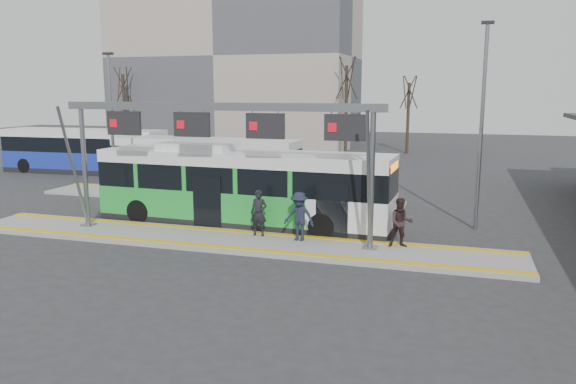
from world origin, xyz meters
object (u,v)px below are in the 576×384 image
object	(u,v)px
hero_bus	(243,188)
passenger_c	(299,216)
gantry	(219,131)
passenger_a	(259,213)
passenger_b	(401,223)

from	to	relation	value
hero_bus	passenger_c	world-z (taller)	hero_bus
gantry	hero_bus	bearing A→B (deg)	92.17
hero_bus	passenger_c	xyz separation A→B (m)	(3.19, -2.30, -0.54)
passenger_a	passenger_b	size ratio (longest dim) A/B	1.01
gantry	passenger_c	size ratio (longest dim) A/B	6.94
hero_bus	passenger_c	bearing A→B (deg)	-33.62
passenger_a	passenger_b	distance (m)	5.51
passenger_a	passenger_c	size ratio (longest dim) A/B	0.97
passenger_a	passenger_c	bearing A→B (deg)	-8.97
gantry	hero_bus	world-z (taller)	gantry
passenger_c	passenger_b	bearing A→B (deg)	11.34
gantry	passenger_b	xyz separation A→B (m)	(6.89, 0.56, -3.24)
passenger_a	passenger_c	world-z (taller)	passenger_c
gantry	passenger_c	distance (m)	4.47
gantry	passenger_b	world-z (taller)	gantry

